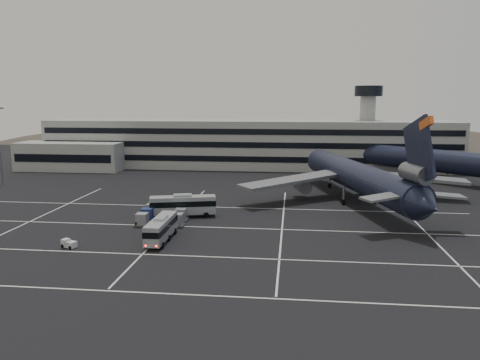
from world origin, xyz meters
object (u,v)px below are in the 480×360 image
uld_cluster (166,212)px  bus_near (161,228)px  bus_far (183,205)px  trijet_main (357,176)px

uld_cluster → bus_near: bearing=-77.8°
bus_far → uld_cluster: 3.15m
bus_near → bus_far: 13.97m
bus_far → uld_cluster: size_ratio=0.87×
bus_near → bus_far: bearing=90.3°
trijet_main → bus_far: bearing=-169.1°
bus_far → uld_cluster: bus_far is taller
trijet_main → bus_far: (-31.34, -15.00, -3.07)m
bus_far → uld_cluster: bearing=101.5°
bus_near → uld_cluster: bus_near is taller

